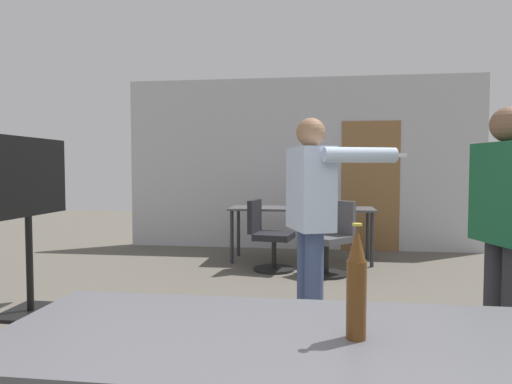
# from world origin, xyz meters

# --- Properties ---
(back_wall) EXTENTS (5.69, 0.12, 2.76)m
(back_wall) POSITION_xyz_m (0.03, 6.20, 1.37)
(back_wall) COLOR #BCBCC1
(back_wall) RESTS_ON ground_plane
(conference_table_near) EXTENTS (2.14, 0.83, 0.76)m
(conference_table_near) POSITION_xyz_m (0.24, 0.29, 0.70)
(conference_table_near) COLOR #4C4C51
(conference_table_near) RESTS_ON ground_plane
(conference_table_far) EXTENTS (2.00, 0.66, 0.76)m
(conference_table_far) POSITION_xyz_m (0.05, 5.19, 0.68)
(conference_table_far) COLOR #4C4C51
(conference_table_far) RESTS_ON ground_plane
(tv_screen) EXTENTS (0.44, 1.16, 1.59)m
(tv_screen) POSITION_xyz_m (-2.30, 2.53, 0.99)
(tv_screen) COLOR black
(tv_screen) RESTS_ON ground_plane
(person_center_tall) EXTENTS (0.92, 0.66, 1.70)m
(person_center_tall) POSITION_xyz_m (0.22, 2.40, 1.02)
(person_center_tall) COLOR #3D4C75
(person_center_tall) RESTS_ON ground_plane
(person_near_casual) EXTENTS (0.88, 0.64, 1.71)m
(person_near_casual) POSITION_xyz_m (1.49, 1.92, 1.03)
(person_near_casual) COLOR #28282D
(person_near_casual) RESTS_ON ground_plane
(office_chair_far_left) EXTENTS (0.68, 0.69, 0.90)m
(office_chair_far_left) POSITION_xyz_m (0.43, 4.43, 0.42)
(office_chair_far_left) COLOR black
(office_chair_far_left) RESTS_ON ground_plane
(office_chair_far_right) EXTENTS (0.59, 0.53, 0.90)m
(office_chair_far_right) POSITION_xyz_m (-0.36, 4.57, 0.41)
(office_chair_far_right) COLOR black
(office_chair_far_right) RESTS_ON ground_plane
(beer_bottle) EXTENTS (0.07, 0.07, 0.38)m
(beer_bottle) POSITION_xyz_m (0.38, 0.27, 0.94)
(beer_bottle) COLOR #563314
(beer_bottle) RESTS_ON conference_table_near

